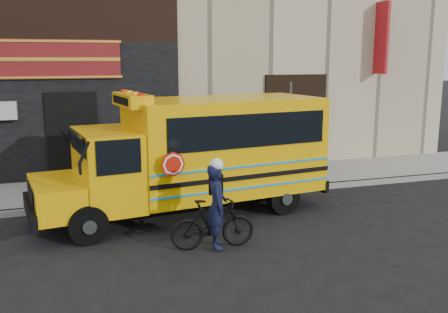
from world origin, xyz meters
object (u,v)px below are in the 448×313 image
at_px(school_bus, 199,151).
at_px(cyclist, 217,208).
at_px(bicycle, 213,224).
at_px(sign_pole, 290,131).

relative_size(school_bus, cyclist, 4.31).
relative_size(school_bus, bicycle, 4.28).
xyz_separation_m(school_bus, bicycle, (-0.36, -2.32, -1.01)).
xyz_separation_m(school_bus, sign_pole, (2.99, 1.36, 0.17)).
distance_m(sign_pole, cyclist, 5.04).
relative_size(school_bus, sign_pole, 2.34).
relative_size(sign_pole, cyclist, 1.84).
xyz_separation_m(sign_pole, bicycle, (-3.35, -3.67, -1.18)).
bearing_deg(school_bus, sign_pole, 24.39).
bearing_deg(sign_pole, cyclist, -131.41).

